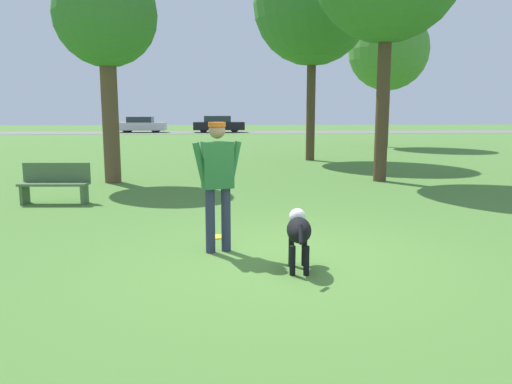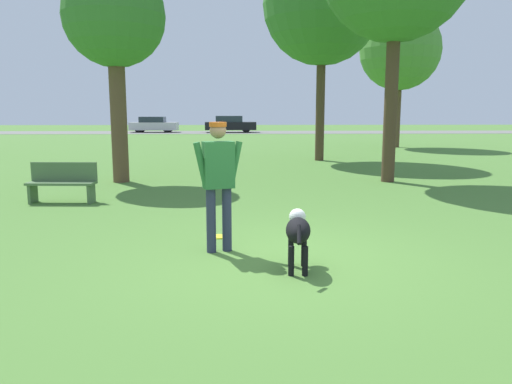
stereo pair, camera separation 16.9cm
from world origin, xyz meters
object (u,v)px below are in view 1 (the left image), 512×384
dog (299,231)px  tree_far_right (389,50)px  tree_near_left (106,18)px  parked_car_black (219,124)px  parked_car_silver (141,125)px  person (218,176)px  frisbee (216,237)px  tree_mid_center (313,5)px  park_bench (55,182)px

dog → tree_far_right: (7.49, 20.09, 4.48)m
tree_near_left → parked_car_black: (2.40, 30.17, -3.55)m
tree_far_right → parked_car_silver: (-15.71, 18.24, -4.29)m
tree_near_left → parked_car_silver: tree_near_left is taller
person → tree_far_right: bearing=49.0°
frisbee → dog: bearing=-56.8°
person → frisbee: (-0.05, 0.77, -1.05)m
person → parked_car_black: 37.04m
person → tree_mid_center: tree_mid_center is taller
parked_car_black → park_bench: size_ratio=3.12×
tree_mid_center → parked_car_silver: 27.60m
tree_mid_center → parked_car_black: tree_mid_center is taller
frisbee → person: bearing=-86.3°
dog → parked_car_black: (-1.52, 37.85, 0.23)m
person → tree_far_right: size_ratio=0.25×
tree_near_left → tree_far_right: tree_far_right is taller
parked_car_black → person: bearing=-90.7°
tree_mid_center → parked_car_silver: tree_mid_center is taller
tree_far_right → parked_car_black: size_ratio=1.58×
parked_car_silver → tree_mid_center: bearing=-65.7°
tree_mid_center → dog: bearing=-100.1°
frisbee → park_bench: bearing=138.0°
frisbee → tree_near_left: size_ratio=0.05×
dog → parked_car_black: 37.88m
tree_near_left → person: bearing=-66.8°
tree_near_left → dog: bearing=-62.9°
parked_car_silver → parked_car_black: size_ratio=0.93×
dog → park_bench: size_ratio=0.70×
tree_near_left → parked_car_silver: size_ratio=1.37×
tree_far_right → person: bearing=-113.7°
dog → tree_near_left: (-3.93, 7.68, 3.77)m
dog → tree_far_right: 21.91m
frisbee → park_bench: size_ratio=0.18×
tree_near_left → frisbee: bearing=-64.6°
tree_near_left → tree_far_right: 16.89m
tree_far_right → tree_near_left: bearing=-132.6°
dog → parked_car_silver: bearing=17.3°
parked_car_black → tree_mid_center: bearing=-82.5°
person → tree_near_left: tree_near_left is taller
parked_car_black → park_bench: parked_car_black is taller
dog → tree_near_left: size_ratio=0.18×
frisbee → parked_car_black: 36.27m
frisbee → park_bench: 4.59m
tree_mid_center → park_bench: tree_mid_center is taller
parked_car_black → park_bench: (-2.91, -33.21, -0.26)m
dog → frisbee: bearing=38.4°
parked_car_silver → tree_near_left: bearing=-80.8°
tree_mid_center → tree_far_right: (5.11, 6.73, -0.81)m
frisbee → parked_car_silver: 37.44m
dog → tree_far_right: size_ratio=0.14×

